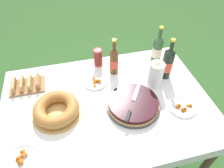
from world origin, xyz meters
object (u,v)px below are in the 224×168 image
(berry_tart, at_px, (133,104))
(cup_stack, at_px, (98,58))
(cider_bottle_amber, at_px, (114,61))
(snack_plate_right, at_px, (21,162))
(snack_plate_near, at_px, (95,81))
(serving_knife, at_px, (132,104))
(snack_plate_left, at_px, (182,107))
(bundt_cake, at_px, (56,109))
(bread_board, at_px, (27,85))
(cider_bottle_green, at_px, (157,50))
(paper_towel_roll, at_px, (156,75))
(juice_bottle_red, at_px, (167,63))

(berry_tart, height_order, cup_stack, cup_stack)
(cider_bottle_amber, distance_m, snack_plate_right, 0.96)
(snack_plate_right, bearing_deg, snack_plate_near, 45.66)
(serving_knife, height_order, snack_plate_left, serving_knife)
(bundt_cake, relative_size, snack_plate_left, 1.77)
(berry_tart, xyz_separation_m, snack_plate_left, (0.34, -0.10, -0.02))
(cup_stack, relative_size, snack_plate_right, 0.73)
(berry_tart, bearing_deg, cup_stack, 106.38)
(bread_board, bearing_deg, snack_plate_left, -24.11)
(cider_bottle_green, bearing_deg, paper_towel_roll, -114.42)
(snack_plate_left, xyz_separation_m, paper_towel_roll, (-0.11, 0.27, 0.10))
(snack_plate_near, xyz_separation_m, snack_plate_left, (0.55, -0.41, -0.00))
(bundt_cake, relative_size, juice_bottle_red, 0.96)
(serving_knife, bearing_deg, snack_plate_right, 139.46)
(cider_bottle_amber, bearing_deg, paper_towel_roll, -39.42)
(snack_plate_near, relative_size, snack_plate_right, 0.90)
(cider_bottle_amber, bearing_deg, snack_plate_left, -52.41)
(cider_bottle_amber, height_order, juice_bottle_red, juice_bottle_red)
(cup_stack, xyz_separation_m, snack_plate_near, (-0.07, -0.21, -0.07))
(serving_knife, relative_size, bundt_cake, 0.95)
(cider_bottle_amber, height_order, snack_plate_near, cider_bottle_amber)
(bundt_cake, xyz_separation_m, snack_plate_right, (-0.22, -0.31, -0.03))
(cider_bottle_green, xyz_separation_m, paper_towel_roll, (-0.12, -0.27, -0.03))
(cup_stack, xyz_separation_m, bread_board, (-0.59, -0.13, -0.06))
(serving_knife, bearing_deg, paper_towel_roll, -18.48)
(cup_stack, height_order, cider_bottle_green, cider_bottle_green)
(bundt_cake, relative_size, snack_plate_near, 1.69)
(juice_bottle_red, relative_size, snack_plate_near, 1.75)
(berry_tart, xyz_separation_m, snack_plate_right, (-0.75, -0.24, -0.02))
(paper_towel_roll, bearing_deg, bread_board, 167.53)
(juice_bottle_red, distance_m, snack_plate_near, 0.59)
(cup_stack, bearing_deg, cider_bottle_amber, -48.44)
(snack_plate_near, bearing_deg, cider_bottle_amber, 25.42)
(cider_bottle_green, relative_size, snack_plate_near, 1.71)
(snack_plate_near, bearing_deg, snack_plate_left, -36.39)
(berry_tart, xyz_separation_m, cider_bottle_green, (0.35, 0.44, 0.10))
(snack_plate_near, distance_m, snack_plate_left, 0.69)
(serving_knife, bearing_deg, cider_bottle_green, -5.27)
(paper_towel_roll, bearing_deg, snack_plate_left, -68.16)
(berry_tart, xyz_separation_m, bread_board, (-0.74, 0.38, -0.00))
(cider_bottle_amber, relative_size, snack_plate_left, 1.66)
(snack_plate_right, bearing_deg, berry_tart, 17.74)
(snack_plate_near, relative_size, paper_towel_roll, 0.95)
(juice_bottle_red, bearing_deg, berry_tart, -145.49)
(berry_tart, distance_m, cup_stack, 0.54)
(juice_bottle_red, xyz_separation_m, snack_plate_right, (-1.11, -0.48, -0.12))
(berry_tart, distance_m, bundt_cake, 0.54)
(berry_tart, relative_size, juice_bottle_red, 1.08)
(snack_plate_right, height_order, bread_board, bread_board)
(serving_knife, distance_m, snack_plate_right, 0.77)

